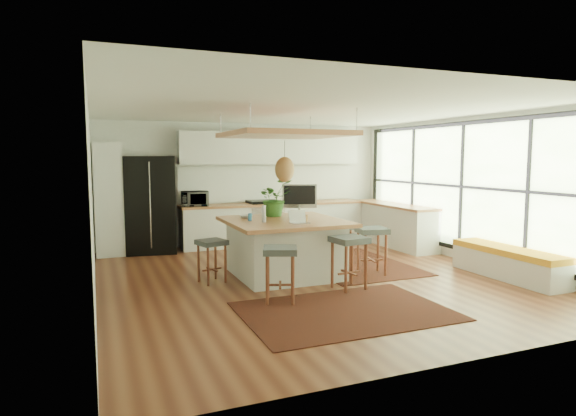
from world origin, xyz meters
name	(u,v)px	position (x,y,z in m)	size (l,w,h in m)	color
floor	(311,278)	(0.00, 0.00, 0.00)	(7.00, 7.00, 0.00)	#562618
ceiling	(312,109)	(0.00, 0.00, 2.70)	(7.00, 7.00, 0.00)	white
wall_back	(247,184)	(0.00, 3.50, 1.35)	(6.50, 6.50, 0.00)	silver
wall_front	(469,222)	(0.00, -3.50, 1.35)	(6.50, 6.50, 0.00)	silver
wall_left	(92,202)	(-3.25, 0.00, 1.35)	(7.00, 7.00, 0.00)	silver
wall_right	(471,190)	(3.25, 0.00, 1.35)	(7.00, 7.00, 0.00)	silver
window_wall	(470,187)	(3.22, 0.00, 1.40)	(0.10, 6.20, 2.60)	black
pantry	(109,199)	(-2.95, 3.18, 1.12)	(0.55, 0.60, 2.25)	silver
back_counter_base	(274,224)	(0.55, 3.18, 0.44)	(4.20, 0.60, 0.88)	silver
back_counter_top	(274,204)	(0.55, 3.18, 0.90)	(4.24, 0.64, 0.05)	#985636
backsplash	(270,183)	(0.55, 3.48, 1.35)	(4.20, 0.02, 0.80)	white
upper_cabinets	(272,148)	(0.55, 3.32, 2.15)	(4.20, 0.34, 0.70)	silver
range	(264,222)	(0.30, 3.18, 0.50)	(0.76, 0.62, 1.00)	#A5A5AA
right_counter_base	(393,225)	(2.93, 2.00, 0.44)	(0.60, 2.50, 0.88)	silver
right_counter_top	(394,205)	(2.93, 2.00, 0.90)	(0.64, 2.54, 0.05)	#985636
window_bench	(508,263)	(2.95, -1.20, 0.25)	(0.52, 2.00, 0.50)	silver
ceiling_panel	(285,151)	(-0.30, 0.40, 2.05)	(1.86, 1.86, 0.80)	#985636
rug_near	(345,311)	(-0.32, -1.73, 0.01)	(2.60, 1.80, 0.01)	black
rug_right	(352,264)	(1.12, 0.62, 0.01)	(1.80, 2.60, 0.01)	black
fridge	(151,208)	(-2.14, 3.16, 0.93)	(0.98, 0.77, 1.97)	black
island	(284,248)	(-0.34, 0.31, 0.47)	(1.85, 1.85, 0.93)	#985636
stool_near_left	(280,276)	(-0.93, -1.03, 0.35)	(0.44, 0.44, 0.75)	#43494A
stool_near_right	(349,265)	(0.24, -0.81, 0.35)	(0.46, 0.46, 0.79)	#43494A
stool_right_front	(372,253)	(1.04, -0.17, 0.35)	(0.47, 0.47, 0.79)	#43494A
stool_right_back	(338,245)	(0.90, 0.76, 0.35)	(0.44, 0.44, 0.74)	#43494A
stool_left_side	(212,260)	(-1.55, 0.32, 0.35)	(0.40, 0.40, 0.67)	#43494A
laptop	(300,216)	(-0.28, -0.18, 1.05)	(0.28, 0.30, 0.21)	#A5A5AA
monitor	(300,201)	(0.09, 0.69, 1.19)	(0.61, 0.22, 0.56)	#A5A5AA
microwave	(195,197)	(-1.25, 3.14, 1.12)	(0.56, 0.31, 0.38)	#A5A5AA
island_plant	(275,202)	(-0.32, 0.82, 1.18)	(0.58, 0.64, 0.50)	#1E4C19
island_bowl	(246,216)	(-0.86, 0.75, 0.96)	(0.23, 0.23, 0.06)	white
island_bottle_0	(250,215)	(-0.89, 0.41, 1.03)	(0.07, 0.07, 0.19)	#2D72B4
island_bottle_1	(264,216)	(-0.74, 0.16, 1.03)	(0.07, 0.07, 0.19)	#BCBBC2
island_bottle_2	(306,215)	(-0.09, 0.01, 1.03)	(0.07, 0.07, 0.19)	#A97338
island_bottle_3	(303,213)	(0.01, 0.36, 1.03)	(0.07, 0.07, 0.19)	white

